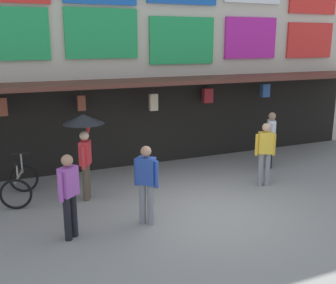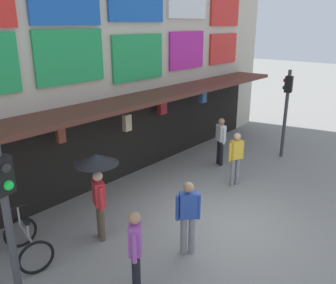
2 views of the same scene
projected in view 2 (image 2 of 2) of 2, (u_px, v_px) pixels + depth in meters
The scene contains 10 objects.
ground_plane at pixel (221, 224), 8.81m from camera, with size 80.00×80.00×0.00m, color gray.
shopfront at pixel (93, 51), 10.33m from camera, with size 18.00×2.60×8.00m.
traffic_light_near at pixel (7, 210), 5.19m from camera, with size 0.33×0.35×3.20m.
traffic_light_far at pixel (287, 100), 12.62m from camera, with size 0.32×0.35×3.20m.
bicycle_parked at pixel (28, 243), 7.39m from camera, with size 0.96×1.29×1.05m.
pedestrian_in_blue at pixel (136, 249), 6.27m from camera, with size 0.43×0.40×1.68m.
pedestrian_in_purple at pixel (236, 156), 10.63m from camera, with size 0.49×0.34×1.68m.
pedestrian_in_white at pixel (221, 139), 12.22m from camera, with size 0.37×0.47×1.68m.
pedestrian_in_red at pixel (188, 214), 7.41m from camera, with size 0.41×0.41×1.68m.
pedestrian_with_umbrella at pixel (97, 173), 7.71m from camera, with size 0.96×0.96×2.08m.
Camera 2 is at (-6.73, -3.96, 4.74)m, focal length 37.94 mm.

